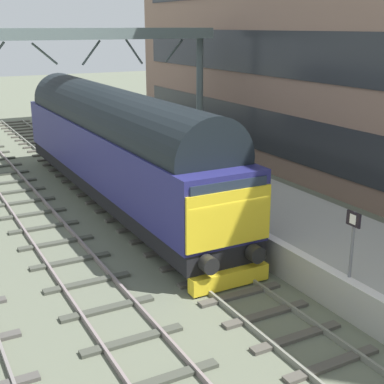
{
  "coord_description": "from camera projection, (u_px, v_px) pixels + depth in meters",
  "views": [
    {
      "loc": [
        -7.43,
        -12.85,
        6.99
      ],
      "look_at": [
        0.2,
        1.32,
        2.07
      ],
      "focal_mm": 50.96,
      "sensor_mm": 36.0,
      "label": 1
    }
  ],
  "objects": [
    {
      "name": "ground_plane",
      "position": [
        207.0,
        271.0,
        16.23
      ],
      "size": [
        140.0,
        140.0,
        0.0
      ],
      "primitive_type": "plane",
      "color": "#5F6452",
      "rests_on": "ground"
    },
    {
      "name": "platform_number_sign",
      "position": [
        353.0,
        234.0,
        13.2
      ],
      "size": [
        0.1,
        0.44,
        1.71
      ],
      "color": "slate",
      "rests_on": "station_platform"
    },
    {
      "name": "station_platform",
      "position": [
        303.0,
        234.0,
        17.72
      ],
      "size": [
        4.0,
        44.0,
        1.01
      ],
      "color": "#A1A199",
      "rests_on": "ground"
    },
    {
      "name": "overhead_footbridge",
      "position": [
        44.0,
        42.0,
        24.0
      ],
      "size": [
        16.18,
        2.0,
        6.9
      ],
      "color": "slate",
      "rests_on": "ground"
    },
    {
      "name": "diesel_locomotive",
      "position": [
        115.0,
        143.0,
        21.82
      ],
      "size": [
        2.74,
        17.75,
        4.68
      ],
      "color": "black",
      "rests_on": "ground"
    },
    {
      "name": "track_adjacent_west",
      "position": [
        97.0,
        295.0,
        14.67
      ],
      "size": [
        2.5,
        60.0,
        0.15
      ],
      "color": "gray",
      "rests_on": "ground"
    },
    {
      "name": "track_main",
      "position": [
        207.0,
        269.0,
        16.22
      ],
      "size": [
        2.5,
        60.0,
        0.15
      ],
      "color": "slate",
      "rests_on": "ground"
    }
  ]
}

